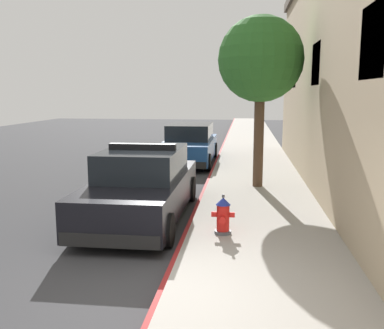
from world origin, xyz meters
TOP-DOWN VIEW (x-y plane):
  - ground_plane at (-4.57, 10.00)m, footprint 29.63×60.00m
  - sidewalk_pavement at (1.43, 10.00)m, footprint 2.85×60.00m
  - curb_painted_edge at (-0.04, 10.00)m, footprint 0.08×60.00m
  - police_cruiser at (-1.18, 3.77)m, footprint 1.94×4.84m
  - parked_car_silver_ahead at (-1.11, 11.53)m, footprint 1.94×4.84m
  - fire_hydrant at (0.67, 2.46)m, footprint 0.44×0.40m
  - street_tree at (1.44, 6.80)m, footprint 2.34×2.34m

SIDE VIEW (x-z plane):
  - ground_plane at x=-4.57m, z-range -0.20..0.00m
  - sidewalk_pavement at x=1.43m, z-range 0.00..0.15m
  - curb_painted_edge at x=-0.04m, z-range 0.00..0.15m
  - fire_hydrant at x=0.67m, z-range 0.12..0.88m
  - parked_car_silver_ahead at x=-1.11m, z-range -0.04..1.52m
  - police_cruiser at x=-1.18m, z-range -0.10..1.58m
  - street_tree at x=1.44m, z-range 1.30..6.02m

